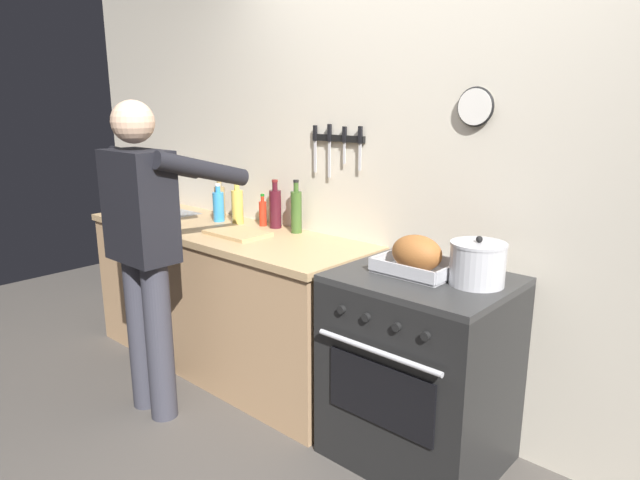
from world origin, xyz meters
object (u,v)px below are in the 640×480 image
Objects in this scene: cutting_board at (238,233)px; bottle_cooking_oil at (237,206)px; bottle_wine_red at (275,208)px; bottle_olive_oil at (296,211)px; bottle_dish_soap at (219,206)px; stock_pot at (478,264)px; roasting_pan at (417,256)px; stove at (420,369)px; person_cook at (146,242)px; bottle_vinegar at (220,202)px; bottle_hot_sauce at (263,213)px.

cutting_board is 1.33× the size of bottle_cooking_oil.
bottle_olive_oil is at bearing -2.20° from bottle_wine_red.
bottle_wine_red is at bearing 15.21° from bottle_dish_soap.
bottle_cooking_oil is (-1.68, 0.11, 0.02)m from stock_pot.
bottle_olive_oil reaches higher than roasting_pan.
bottle_olive_oil reaches higher than stove.
cutting_board is (0.06, 0.55, -0.04)m from person_cook.
stock_pot is at bearing -3.61° from bottle_cooking_oil.
bottle_wine_red is at bearing 4.24° from person_cook.
cutting_board is 1.34× the size of bottle_vinegar.
roasting_pan is 1.41m from bottle_cooking_oil.
person_cook reaches higher than stock_pot.
bottle_cooking_oil is at bearing 14.37° from bottle_dish_soap.
bottle_wine_red is at bearing 15.66° from bottle_cooking_oil.
person_cook is 0.81m from bottle_hot_sauce.
bottle_dish_soap is at bearing -162.78° from bottle_hot_sauce.
bottle_vinegar is at bearing -176.37° from bottle_olive_oil.
cutting_board is at bearing -26.92° from bottle_vinegar.
bottle_vinegar is at bearing 174.11° from roasting_pan.
bottle_cooking_oil is 1.01× the size of bottle_vinegar.
person_cook is at bearing -63.90° from bottle_vinegar.
bottle_dish_soap is at bearing 34.61° from person_cook.
cutting_board is 1.22× the size of bottle_wine_red.
stock_pot is (0.28, 0.03, 0.01)m from roasting_pan.
cutting_board is at bearing -177.21° from roasting_pan.
bottle_dish_soap is (-0.38, 0.16, 0.09)m from cutting_board.
bottle_dish_soap is at bearing 175.70° from stove.
stock_pot is at bearing -2.17° from bottle_dish_soap.
bottle_vinegar is (-0.21, 0.03, -0.00)m from bottle_cooking_oil.
bottle_hot_sauce is at bearing 10.97° from person_cook.
stock_pot is 0.87× the size of bottle_vinegar.
stock_pot is 0.75× the size of bottle_olive_oil.
roasting_pan is 1.76× the size of bottle_hot_sauce.
bottle_hot_sauce is 0.38m from bottle_vinegar.
bottle_cooking_oil is (-1.41, 0.14, 0.04)m from roasting_pan.
bottle_olive_oil is 1.16× the size of bottle_vinegar.
stock_pot is (1.51, 0.64, 0.04)m from person_cook.
person_cook is 6.84× the size of bottle_dish_soap.
person_cook reaches higher than bottle_wine_red.
bottle_vinegar is at bearing 172.97° from bottle_cooking_oil.
person_cook is 0.78m from bottle_dish_soap.
bottle_cooking_oil is at bearing 23.66° from person_cook.
roasting_pan is (-0.05, 0.02, 0.53)m from stove.
person_cook reaches higher than bottle_vinegar.
bottle_wine_red is at bearing 169.29° from roasting_pan.
person_cook reaches higher than bottle_hot_sauce.
stove is 3.83× the size of stock_pot.
stock_pot is 1.83m from bottle_dish_soap.
person_cook reaches higher than bottle_dish_soap.
cutting_board is 0.30m from bottle_wine_red.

